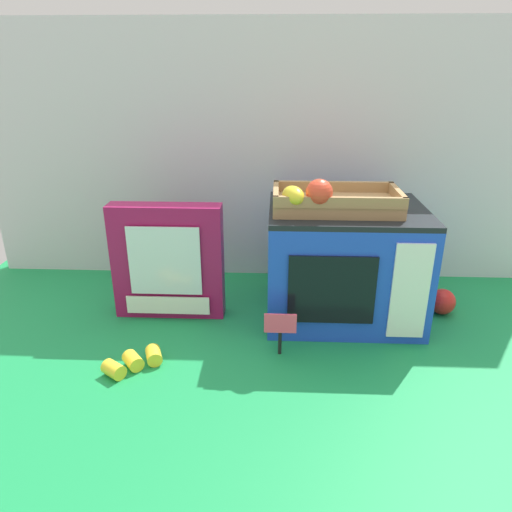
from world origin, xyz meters
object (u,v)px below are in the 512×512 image
toy_microwave (344,262)px  price_sign (280,328)px  loose_toy_apple (442,302)px  cookie_set_box (168,262)px  food_groups_crate (331,201)px  loose_toy_banana (134,362)px

toy_microwave → price_sign: bearing=-128.7°
toy_microwave → loose_toy_apple: 0.28m
cookie_set_box → loose_toy_apple: (0.69, 0.04, -0.11)m
cookie_set_box → price_sign: 0.33m
toy_microwave → food_groups_crate: food_groups_crate is taller
cookie_set_box → loose_toy_apple: 0.70m
toy_microwave → food_groups_crate: size_ratio=1.28×
cookie_set_box → loose_toy_banana: cookie_set_box is taller
cookie_set_box → loose_toy_apple: size_ratio=4.39×
loose_toy_banana → cookie_set_box: bearing=83.0°
price_sign → loose_toy_apple: price_sign is taller
food_groups_crate → loose_toy_apple: 0.41m
toy_microwave → price_sign: toy_microwave is taller
food_groups_crate → cookie_set_box: bearing=178.9°
toy_microwave → loose_toy_banana: toy_microwave is taller
price_sign → toy_microwave: bearing=51.3°
cookie_set_box → loose_toy_apple: bearing=3.0°
cookie_set_box → toy_microwave: bearing=3.6°
price_sign → loose_toy_banana: bearing=-167.6°
loose_toy_banana → food_groups_crate: bearing=28.6°
price_sign → loose_toy_apple: 0.46m
price_sign → loose_toy_apple: (0.41, 0.20, -0.03)m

